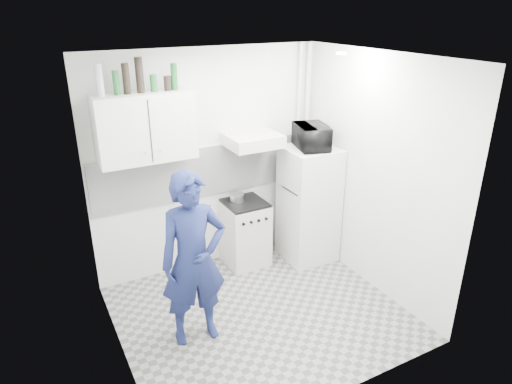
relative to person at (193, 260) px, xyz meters
name	(u,v)px	position (x,y,z in m)	size (l,w,h in m)	color
floor	(260,313)	(0.70, 0.01, -0.85)	(2.80, 2.80, 0.00)	gray
ceiling	(261,57)	(0.70, 0.01, 1.75)	(2.80, 2.80, 0.00)	white
wall_back	(209,162)	(0.70, 1.26, 0.45)	(2.80, 2.80, 0.00)	silver
wall_left	(109,233)	(-0.70, 0.01, 0.45)	(2.60, 2.60, 0.00)	silver
wall_right	(374,175)	(2.10, 0.01, 0.45)	(2.60, 2.60, 0.00)	silver
person	(193,260)	(0.00, 0.00, 0.00)	(0.62, 0.41, 1.70)	#171E4A
stove	(245,234)	(1.04, 1.01, -0.45)	(0.50, 0.50, 0.79)	beige
fridge	(309,204)	(1.80, 0.77, -0.13)	(0.60, 0.60, 1.45)	beige
stove_top	(245,203)	(1.04, 1.01, -0.04)	(0.48, 0.48, 0.03)	black
saucepan	(237,197)	(0.97, 1.07, 0.02)	(0.17, 0.17, 0.10)	silver
microwave	(312,137)	(1.80, 0.77, 0.73)	(0.34, 0.50, 0.28)	black
bottle_a	(99,80)	(-0.44, 1.08, 1.50)	(0.07, 0.07, 0.30)	#B2B7BC
bottle_b	(116,83)	(-0.29, 1.08, 1.47)	(0.06, 0.06, 0.23)	#144C1E
bottle_c	(126,79)	(-0.19, 1.08, 1.50)	(0.07, 0.07, 0.29)	black
bottle_d	(139,75)	(-0.06, 1.08, 1.52)	(0.08, 0.08, 0.34)	black
canister_a	(154,83)	(0.07, 1.08, 1.44)	(0.07, 0.07, 0.17)	#144C1E
canister_b	(168,83)	(0.22, 1.08, 1.42)	(0.08, 0.08, 0.15)	black
bottle_e	(174,77)	(0.29, 1.08, 1.48)	(0.07, 0.07, 0.27)	#144C1E
upper_cabinet	(145,127)	(-0.05, 1.08, 1.00)	(1.00, 0.35, 0.70)	beige
range_hood	(253,140)	(1.15, 1.01, 0.72)	(0.60, 0.50, 0.14)	beige
backsplash	(210,171)	(0.70, 1.24, 0.35)	(2.74, 0.03, 0.60)	white
pipe_a	(305,149)	(2.00, 1.18, 0.45)	(0.05, 0.05, 2.60)	beige
pipe_b	(297,150)	(1.88, 1.18, 0.45)	(0.04, 0.04, 2.60)	beige
ceiling_spot_fixture	(341,53)	(1.70, 0.21, 1.72)	(0.10, 0.10, 0.02)	white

